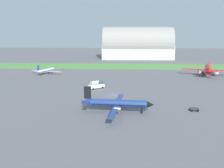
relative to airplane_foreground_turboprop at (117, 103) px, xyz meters
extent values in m
plane|color=slate|center=(-1.31, 20.23, -2.72)|extent=(600.00, 600.00, 0.00)
cube|color=#549342|center=(-1.31, 102.92, -2.68)|extent=(360.00, 28.00, 0.08)
cylinder|color=navy|center=(0.44, -0.04, -0.02)|extent=(16.36, 3.71, 2.25)
cone|color=black|center=(9.41, -0.86, -0.02)|extent=(2.44, 2.40, 2.21)
cone|color=navy|center=(-8.99, 0.82, 0.26)|extent=(3.33, 2.31, 2.03)
cube|color=black|center=(0.44, -0.04, -0.19)|extent=(15.47, 3.68, 0.32)
cube|color=navy|center=(0.55, 6.17, -0.41)|extent=(2.69, 12.49, 0.23)
cube|color=navy|center=(-0.57, -6.17, -0.41)|extent=(2.69, 12.49, 0.23)
cylinder|color=#B7BABF|center=(0.97, 3.89, -0.41)|extent=(1.86, 0.88, 0.72)
cylinder|color=#B7BABF|center=(0.26, -4.01, -0.41)|extent=(1.86, 0.88, 0.72)
cube|color=black|center=(-8.54, 0.78, 2.91)|extent=(2.04, 0.45, 3.61)
cube|color=navy|center=(-8.40, 2.35, 0.21)|extent=(1.63, 3.26, 0.18)
cube|color=navy|center=(-8.68, -0.79, 0.21)|extent=(1.63, 3.26, 0.18)
cylinder|color=black|center=(7.17, -0.65, -1.93)|extent=(0.41, 0.41, 1.58)
cylinder|color=black|center=(-0.48, 2.28, -1.93)|extent=(0.41, 0.41, 1.58)
cylinder|color=black|center=(-0.89, -2.16, -1.93)|extent=(0.41, 0.41, 1.58)
cylinder|color=red|center=(47.70, 67.41, 0.88)|extent=(8.85, 20.77, 3.16)
cone|color=black|center=(50.93, 78.46, 0.88)|extent=(3.78, 3.63, 3.10)
cone|color=red|center=(44.31, 55.81, 1.27)|extent=(3.86, 4.67, 2.85)
cube|color=red|center=(47.70, 67.41, 0.64)|extent=(8.59, 19.68, 0.44)
cube|color=red|center=(40.91, 68.79, 0.32)|extent=(13.82, 5.81, 0.32)
cube|color=red|center=(54.17, 64.92, 0.32)|extent=(13.82, 5.81, 0.32)
cylinder|color=#B7BABF|center=(43.30, 68.10, -0.81)|extent=(2.64, 3.80, 1.74)
cylinder|color=#B7BABF|center=(51.78, 65.62, -0.81)|extent=(2.64, 3.80, 1.74)
cube|color=red|center=(44.47, 56.36, 4.76)|extent=(1.09, 2.59, 4.60)
cube|color=red|center=(42.54, 56.93, 1.19)|extent=(4.35, 2.79, 0.25)
cube|color=red|center=(46.41, 55.80, 1.19)|extent=(4.35, 2.79, 0.25)
cylinder|color=black|center=(50.13, 75.69, -1.71)|extent=(0.57, 0.57, 2.01)
cylinder|color=black|center=(44.91, 66.73, -1.71)|extent=(0.57, 0.57, 2.01)
cylinder|color=black|center=(49.69, 65.33, -1.71)|extent=(0.57, 0.57, 2.01)
cylinder|color=silver|center=(-41.25, 67.80, -0.65)|extent=(5.79, 12.31, 1.73)
cone|color=black|center=(-38.94, 74.31, -0.65)|extent=(2.17, 2.20, 1.69)
cone|color=silver|center=(-43.68, 60.96, -0.43)|extent=(2.27, 2.80, 1.56)
cube|color=#19479E|center=(-41.25, 67.80, -0.78)|extent=(5.59, 11.67, 0.24)
cube|color=silver|center=(-45.85, 69.06, -0.95)|extent=(9.36, 4.32, 0.17)
cube|color=silver|center=(-36.89, 65.88, -0.95)|extent=(9.36, 4.32, 0.17)
cylinder|color=#B7BABF|center=(-44.07, 68.95, -0.95)|extent=(0.98, 1.49, 0.55)
cylinder|color=#B7BABF|center=(-38.34, 66.91, -0.95)|extent=(0.98, 1.49, 0.55)
cube|color=#19479E|center=(-43.56, 61.28, 1.60)|extent=(0.72, 1.54, 2.77)
cube|color=silver|center=(-44.70, 61.69, -0.47)|extent=(2.63, 1.79, 0.14)
cube|color=silver|center=(-42.42, 60.88, -0.47)|extent=(2.63, 1.79, 0.14)
cylinder|color=black|center=(-39.52, 72.69, -2.12)|extent=(0.31, 0.31, 1.21)
cylinder|color=black|center=(-43.15, 67.56, -2.12)|extent=(0.31, 0.31, 1.21)
cylinder|color=black|center=(-39.93, 66.41, -2.12)|extent=(0.31, 0.31, 1.21)
cube|color=#2D333D|center=(22.73, 2.45, -2.10)|extent=(2.42, 1.53, 0.55)
cylinder|color=black|center=(23.58, 3.19, -2.37)|extent=(0.70, 0.26, 0.70)
cylinder|color=black|center=(23.56, 1.69, -2.37)|extent=(0.70, 0.26, 0.70)
cylinder|color=black|center=(21.90, 3.21, -2.37)|extent=(0.70, 0.26, 0.70)
cylinder|color=black|center=(21.88, 1.71, -2.37)|extent=(0.70, 0.26, 0.70)
cube|color=white|center=(-9.32, 31.70, -1.67)|extent=(6.60, 5.89, 1.40)
cylinder|color=silver|center=(-9.94, 31.22, -0.20)|extent=(3.76, 3.41, 1.54)
cube|color=#334C60|center=(-7.88, 32.81, -0.37)|extent=(3.08, 3.03, 1.20)
cylinder|color=black|center=(-8.26, 34.04, -2.37)|extent=(0.71, 0.63, 0.70)
cylinder|color=black|center=(-6.79, 32.15, -2.37)|extent=(0.71, 0.63, 0.70)
cylinder|color=black|center=(-11.85, 31.24, -2.37)|extent=(0.71, 0.63, 0.70)
cylinder|color=black|center=(-10.38, 29.35, -2.37)|extent=(0.71, 0.63, 0.70)
cube|color=#BCB7B2|center=(14.10, 155.78, 3.45)|extent=(61.66, 23.86, 12.34)
cylinder|color=gray|center=(14.10, 155.78, 12.00)|extent=(60.43, 26.24, 26.24)
camera|label=1|loc=(1.78, -69.62, 19.81)|focal=40.33mm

